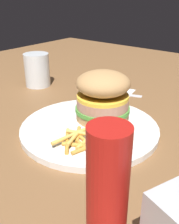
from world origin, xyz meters
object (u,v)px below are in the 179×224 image
Objects in this scene: plate at (90,128)px; sandwich at (103,96)px; napkin at (110,93)px; drink_glass at (37,72)px; fries_pile at (80,140)px; fork at (110,92)px; ketchup_bottle at (107,191)px.

sandwich reaches higher than plate.
sandwich is 1.03× the size of napkin.
drink_glass reaches higher than plate.
fries_pile reaches higher than napkin.
sandwich reaches higher than napkin.
drink_glass is (0.32, -0.18, 0.02)m from fries_pile.
napkin is 0.22m from drink_glass.
napkin is at bearing -159.92° from fork.
napkin is at bearing -158.38° from drink_glass.
drink_glass is (0.29, -0.12, 0.03)m from plate.
fork is (0.09, -0.15, -0.06)m from sandwich.
drink_glass is at bearing -22.34° from plate.
sandwich is (0.00, -0.04, 0.06)m from plate.
ketchup_bottle is at bearing 146.57° from drink_glass.
drink_glass is 0.56m from ketchup_bottle.
drink_glass is 0.64× the size of ketchup_bottle.
sandwich is 0.67× the size of fork.
fries_pile is 0.36m from drink_glass.
fork is 1.79× the size of drink_glass.
napkin is at bearing -55.80° from ketchup_bottle.
fries_pile is 0.98× the size of napkin.
napkin is 0.65× the size of fork.
fork is at bearing -60.09° from sandwich.
sandwich is 1.05× the size of fries_pile.
sandwich is at bearing 165.40° from drink_glass.
plate is 0.27m from ketchup_bottle.
drink_glass is (0.20, 0.08, 0.04)m from napkin.
plate reaches higher than napkin.
napkin is (0.09, -0.20, -0.01)m from plate.
sandwich is at bearing -75.14° from fries_pile.
fries_pile is at bearing 150.59° from drink_glass.
ketchup_bottle is (-0.47, 0.31, 0.03)m from drink_glass.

